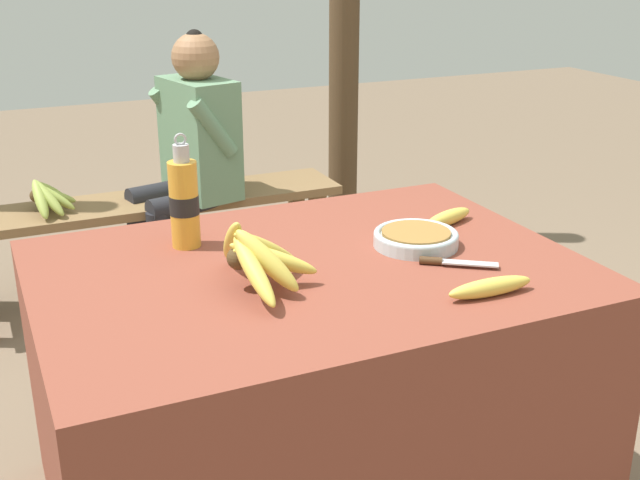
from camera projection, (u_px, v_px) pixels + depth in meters
name	position (u px, v px, depth m)	size (l,w,h in m)	color
market_counter	(309.00, 389.00, 2.08)	(1.31, 0.95, 0.70)	brown
banana_bunch_ripe	(257.00, 256.00, 1.80)	(0.21, 0.36, 0.17)	#4C381E
serving_bowl	(416.00, 237.00, 2.07)	(0.22, 0.22, 0.04)	silver
water_bottle	(184.00, 202.00, 2.03)	(0.08, 0.08, 0.30)	gold
loose_banana_front	(490.00, 287.00, 1.78)	(0.21, 0.05, 0.04)	#E0C64C
loose_banana_side	(448.00, 218.00, 2.22)	(0.19, 0.10, 0.04)	#E0C64C
knife	(447.00, 262.00, 1.95)	(0.17, 0.13, 0.02)	#BCBCC1
wooden_bench	(152.00, 216.00, 3.29)	(1.58, 0.32, 0.45)	brown
seated_vendor	(190.00, 149.00, 3.22)	(0.45, 0.42, 1.12)	#232328
banana_bunch_green	(46.00, 195.00, 3.08)	(0.18, 0.32, 0.15)	#4C381E
support_post_far	(344.00, 9.00, 3.76)	(0.14, 0.14, 2.26)	#4C3823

